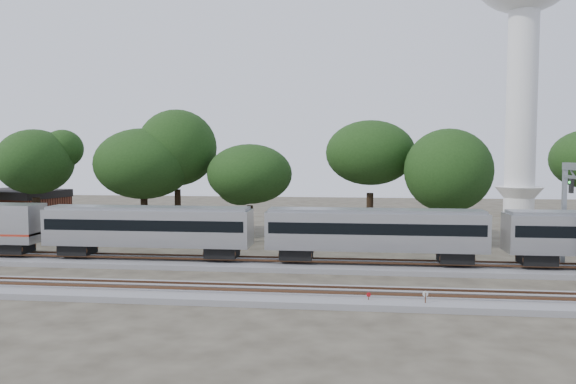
# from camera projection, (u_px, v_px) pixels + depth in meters

# --- Properties ---
(ground) EXTENTS (160.00, 160.00, 0.00)m
(ground) POSITION_uv_depth(u_px,v_px,m) (262.00, 283.00, 40.80)
(ground) COLOR #383328
(ground) RESTS_ON ground
(track_far) EXTENTS (160.00, 5.00, 0.73)m
(track_far) POSITION_uv_depth(u_px,v_px,m) (273.00, 264.00, 46.74)
(track_far) COLOR slate
(track_far) RESTS_ON ground
(track_near) EXTENTS (160.00, 5.00, 0.73)m
(track_near) POSITION_uv_depth(u_px,v_px,m) (252.00, 294.00, 36.83)
(track_near) COLOR slate
(track_near) RESTS_ON ground
(train) EXTENTS (91.91, 3.17, 4.67)m
(train) POSITION_uv_depth(u_px,v_px,m) (376.00, 230.00, 45.55)
(train) COLOR #ACAEB4
(train) RESTS_ON ground
(switch_stand_red) EXTENTS (0.27, 0.10, 0.87)m
(switch_stand_red) POSITION_uv_depth(u_px,v_px,m) (369.00, 298.00, 34.62)
(switch_stand_red) COLOR #512D19
(switch_stand_red) RESTS_ON ground
(switch_stand_white) EXTENTS (0.35, 0.17, 1.14)m
(switch_stand_white) POSITION_uv_depth(u_px,v_px,m) (425.00, 298.00, 33.93)
(switch_stand_white) COLOR #512D19
(switch_stand_white) RESTS_ON ground
(switch_lever) EXTENTS (0.51, 0.31, 0.30)m
(switch_lever) POSITION_uv_depth(u_px,v_px,m) (350.00, 306.00, 34.16)
(switch_lever) COLOR #512D19
(switch_lever) RESTS_ON ground
(brick_building) EXTENTS (11.79, 9.58, 4.97)m
(brick_building) POSITION_uv_depth(u_px,v_px,m) (19.00, 210.00, 68.63)
(brick_building) COLOR brown
(brick_building) RESTS_ON ground
(tree_1) EXTENTS (8.64, 8.64, 12.18)m
(tree_1) POSITION_uv_depth(u_px,v_px,m) (35.00, 162.00, 61.49)
(tree_1) COLOR black
(tree_1) RESTS_ON ground
(tree_2) EXTENTS (8.42, 8.42, 11.88)m
(tree_2) POSITION_uv_depth(u_px,v_px,m) (143.00, 164.00, 61.15)
(tree_2) COLOR black
(tree_2) RESTS_ON ground
(tree_3) EXTENTS (10.20, 10.20, 14.38)m
(tree_3) POSITION_uv_depth(u_px,v_px,m) (177.00, 148.00, 62.08)
(tree_3) COLOR black
(tree_3) RESTS_ON ground
(tree_4) EXTENTS (7.37, 7.37, 10.39)m
(tree_4) POSITION_uv_depth(u_px,v_px,m) (250.00, 174.00, 59.10)
(tree_4) COLOR black
(tree_4) RESTS_ON ground
(tree_5) EXTENTS (9.64, 9.64, 13.58)m
(tree_5) POSITION_uv_depth(u_px,v_px,m) (370.00, 153.00, 60.85)
(tree_5) COLOR black
(tree_5) RESTS_ON ground
(tree_6) EXTENTS (7.84, 7.84, 11.05)m
(tree_6) POSITION_uv_depth(u_px,v_px,m) (448.00, 171.00, 55.73)
(tree_6) COLOR black
(tree_6) RESTS_ON ground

